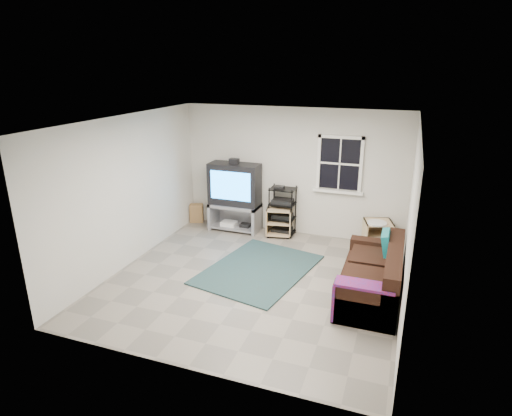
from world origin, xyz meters
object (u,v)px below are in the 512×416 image
at_px(tv_unit, 235,191).
at_px(side_table_left, 279,220).
at_px(av_rack, 282,214).
at_px(sofa, 373,278).
at_px(side_table_right, 377,233).

xyz_separation_m(tv_unit, side_table_left, (0.97, 0.05, -0.54)).
bearing_deg(side_table_left, tv_unit, -176.82).
distance_m(av_rack, sofa, 2.81).
height_order(tv_unit, av_rack, tv_unit).
xyz_separation_m(tv_unit, sofa, (3.04, -1.88, -0.54)).
distance_m(tv_unit, sofa, 3.61).
relative_size(av_rack, side_table_right, 1.65).
relative_size(av_rack, side_table_left, 1.74).
xyz_separation_m(av_rack, sofa, (2.02, -1.95, -0.14)).
bearing_deg(sofa, tv_unit, 148.32).
distance_m(tv_unit, side_table_right, 2.99).
distance_m(av_rack, side_table_left, 0.14).
height_order(side_table_left, side_table_right, side_table_left).
relative_size(tv_unit, side_table_left, 2.62).
height_order(side_table_right, sofa, sofa).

